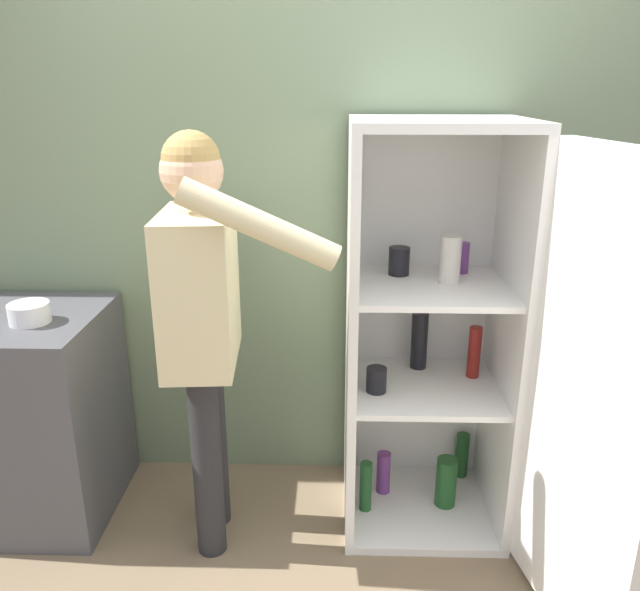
# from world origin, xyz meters

# --- Properties ---
(wall_back) EXTENTS (7.00, 0.06, 2.55)m
(wall_back) POSITION_xyz_m (0.00, 0.98, 1.27)
(wall_back) COLOR gray
(wall_back) RESTS_ON ground_plane
(refrigerator) EXTENTS (0.81, 1.24, 1.67)m
(refrigerator) POSITION_xyz_m (0.45, 0.54, 0.82)
(refrigerator) COLOR white
(refrigerator) RESTS_ON ground_plane
(person) EXTENTS (0.66, 0.59, 1.64)m
(person) POSITION_xyz_m (-0.50, 0.45, 1.03)
(person) COLOR #262628
(person) RESTS_ON ground_plane
(counter) EXTENTS (0.67, 0.63, 0.90)m
(counter) POSITION_xyz_m (-1.32, 0.61, 0.45)
(counter) COLOR #4C4C51
(counter) RESTS_ON ground_plane
(bowl) EXTENTS (0.16, 0.16, 0.08)m
(bowl) POSITION_xyz_m (-1.21, 0.55, 0.94)
(bowl) COLOR white
(bowl) RESTS_ON counter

